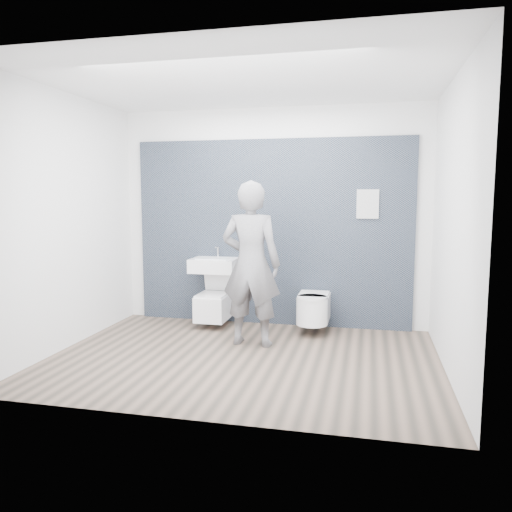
% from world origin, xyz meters
% --- Properties ---
extents(ground, '(4.00, 4.00, 0.00)m').
position_xyz_m(ground, '(0.00, 0.00, 0.00)').
color(ground, brown).
rests_on(ground, ground).
extents(room_shell, '(4.00, 4.00, 4.00)m').
position_xyz_m(room_shell, '(0.00, 0.00, 1.74)').
color(room_shell, silver).
rests_on(room_shell, ground).
extents(tile_wall, '(3.60, 0.06, 2.40)m').
position_xyz_m(tile_wall, '(0.00, 1.47, 0.00)').
color(tile_wall, black).
rests_on(tile_wall, ground).
extents(washbasin, '(0.59, 0.44, 0.44)m').
position_xyz_m(washbasin, '(-0.69, 1.22, 0.79)').
color(washbasin, white).
rests_on(washbasin, ground).
extents(toilet_square, '(0.38, 0.55, 0.73)m').
position_xyz_m(toilet_square, '(-0.69, 1.17, 0.27)').
color(toilet_square, white).
rests_on(toilet_square, ground).
extents(toilet_rounded, '(0.38, 0.64, 0.35)m').
position_xyz_m(toilet_rounded, '(0.60, 1.12, 0.31)').
color(toilet_rounded, white).
rests_on(toilet_rounded, ground).
extents(info_placard, '(0.27, 0.03, 0.36)m').
position_xyz_m(info_placard, '(1.22, 1.43, 0.00)').
color(info_placard, white).
rests_on(info_placard, ground).
extents(visitor, '(0.69, 0.47, 1.85)m').
position_xyz_m(visitor, '(-0.03, 0.49, 0.92)').
color(visitor, slate).
rests_on(visitor, ground).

